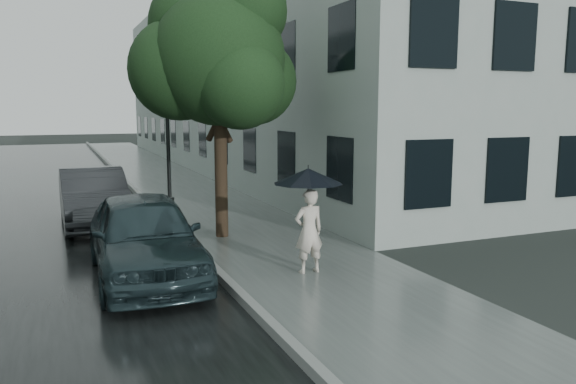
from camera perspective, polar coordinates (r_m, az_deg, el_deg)
name	(u,v)px	position (r m, az deg, el deg)	size (l,w,h in m)	color
ground	(321,283)	(9.93, 3.38, -9.18)	(120.00, 120.00, 0.00)	black
sidewalk	(185,190)	(21.17, -10.39, 0.23)	(3.50, 60.00, 0.01)	slate
kerb_near	(135,191)	(20.86, -15.29, 0.14)	(0.15, 60.00, 0.15)	slate
asphalt_road	(28,199)	(20.73, -24.91, -0.61)	(6.85, 60.00, 0.00)	black
building_near	(251,79)	(29.64, -3.73, 11.41)	(7.02, 36.00, 9.00)	#8D9A95
pedestrian	(309,231)	(10.29, 2.14, -3.99)	(0.57, 0.37, 1.56)	beige
umbrella	(308,176)	(10.10, 2.06, 1.63)	(1.59, 1.59, 1.06)	black
street_tree	(218,57)	(13.26, -7.17, 13.41)	(3.96, 3.60, 6.09)	#332619
lamp_post	(162,115)	(17.98, -12.67, 7.66)	(0.85, 0.32, 4.88)	black
car_near	(144,236)	(10.31, -14.38, -4.37)	(1.79, 4.45, 1.52)	#1C2B2F
car_far	(93,197)	(15.30, -19.17, -0.50)	(1.55, 4.44, 1.46)	#242629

